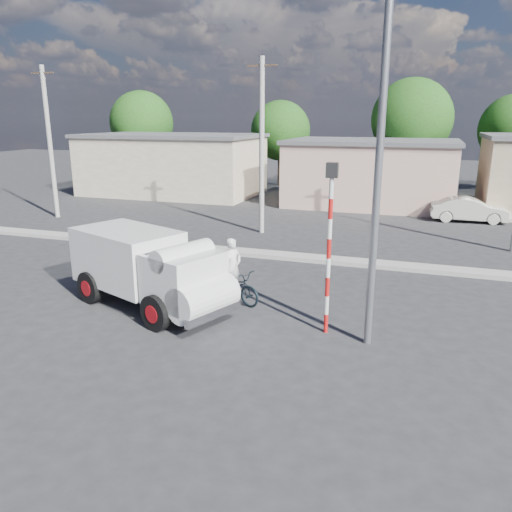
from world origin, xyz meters
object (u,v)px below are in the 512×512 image
(cyclist, at_px, (233,276))
(streetlight, at_px, (373,137))
(truck, at_px, (150,268))
(bicycle, at_px, (233,286))
(car_cream, at_px, (469,210))
(traffic_pole, at_px, (329,235))

(cyclist, relative_size, streetlight, 0.19)
(truck, relative_size, bicycle, 2.86)
(truck, relative_size, car_cream, 1.43)
(car_cream, bearing_deg, traffic_pole, 161.62)
(truck, xyz_separation_m, car_cream, (9.61, 16.44, -0.57))
(truck, relative_size, traffic_pole, 1.29)
(cyclist, height_order, streetlight, streetlight)
(truck, bearing_deg, cyclist, 51.76)
(cyclist, height_order, car_cream, cyclist)
(bicycle, distance_m, car_cream, 16.99)
(truck, relative_size, streetlight, 0.63)
(bicycle, relative_size, streetlight, 0.22)
(bicycle, distance_m, streetlight, 6.19)
(cyclist, bearing_deg, traffic_pole, -91.76)
(truck, height_order, streetlight, streetlight)
(bicycle, height_order, cyclist, cyclist)
(bicycle, relative_size, traffic_pole, 0.45)
(traffic_pole, bearing_deg, car_cream, 74.90)
(truck, distance_m, bicycle, 2.51)
(truck, height_order, cyclist, truck)
(traffic_pole, xyz_separation_m, streetlight, (0.94, -0.30, 2.37))
(car_cream, bearing_deg, truck, 146.41)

